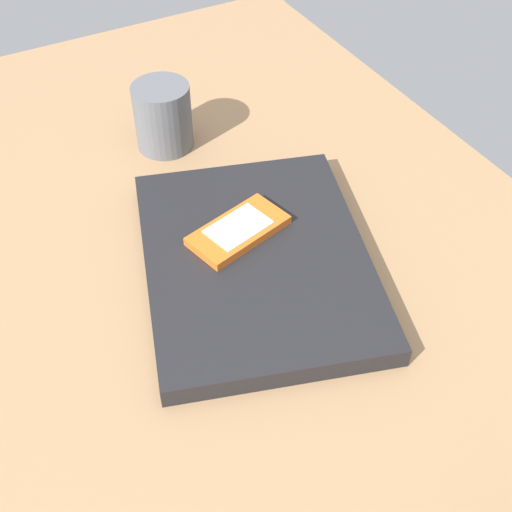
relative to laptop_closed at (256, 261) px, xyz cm
name	(u,v)px	position (x,y,z in cm)	size (l,w,h in cm)	color
desk_surface	(226,275)	(-2.01, -2.85, -2.73)	(120.00, 80.00, 3.00)	#9E7751
laptop_closed	(256,261)	(0.00, 0.00, 0.00)	(32.39, 24.53, 2.45)	black
cell_phone_on_laptop	(238,230)	(-3.70, -0.27, 1.78)	(8.47, 12.47, 1.18)	orange
pen_cup	(163,117)	(-26.78, 0.40, 3.30)	(7.69, 7.69, 9.06)	#595B60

